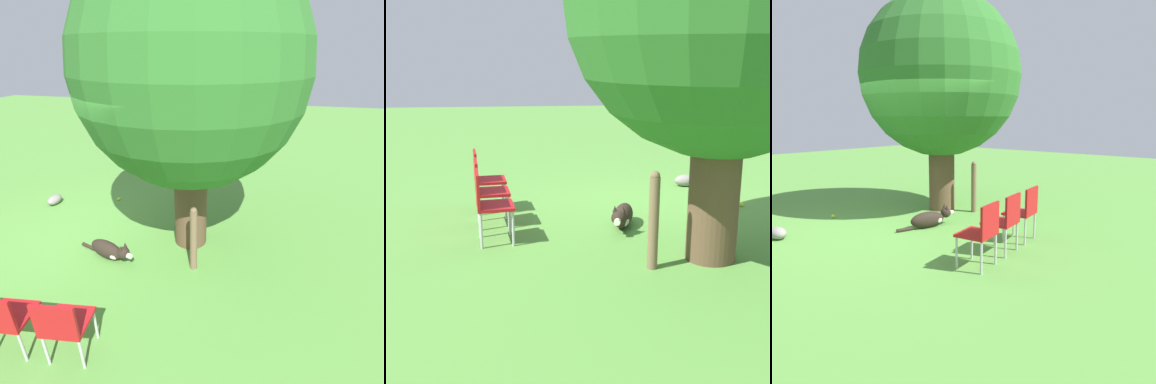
% 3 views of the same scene
% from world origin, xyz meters
% --- Properties ---
extents(ground_plane, '(30.00, 30.00, 0.00)m').
position_xyz_m(ground_plane, '(0.00, 0.00, 0.00)').
color(ground_plane, '#56933D').
extents(oak_tree, '(3.18, 3.18, 4.30)m').
position_xyz_m(oak_tree, '(-0.28, 1.50, 2.68)').
color(oak_tree, brown).
rests_on(oak_tree, ground_plane).
extents(dog, '(0.45, 1.06, 0.37)m').
position_xyz_m(dog, '(0.48, 0.37, 0.15)').
color(dog, '#2D231C').
rests_on(dog, ground_plane).
extents(fence_post, '(0.11, 0.11, 1.03)m').
position_xyz_m(fence_post, '(0.41, 1.70, 0.52)').
color(fence_post, brown).
rests_on(fence_post, ground_plane).
extents(red_chair_1, '(0.47, 0.49, 0.85)m').
position_xyz_m(red_chair_1, '(2.19, 0.11, 0.50)').
color(red_chair_1, '#B21419').
rests_on(red_chair_1, ground_plane).
extents(red_chair_2, '(0.47, 0.49, 0.85)m').
position_xyz_m(red_chair_2, '(2.13, 0.75, 0.50)').
color(red_chair_2, '#B21419').
rests_on(red_chair_2, ground_plane).
extents(tennis_ball, '(0.07, 0.07, 0.07)m').
position_xyz_m(tennis_ball, '(-1.40, -0.38, 0.03)').
color(tennis_ball, '#CCE033').
rests_on(tennis_ball, ground_plane).
extents(garden_rock, '(0.37, 0.23, 0.19)m').
position_xyz_m(garden_rock, '(-0.94, -1.64, 0.10)').
color(garden_rock, gray).
rests_on(garden_rock, ground_plane).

